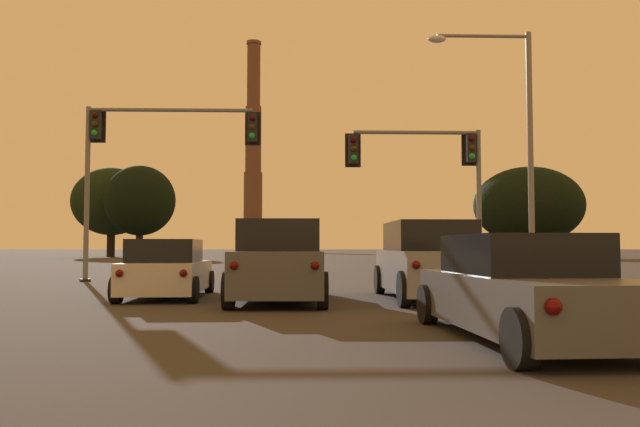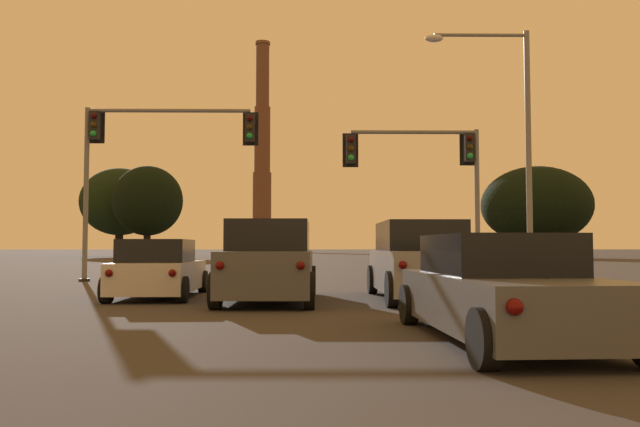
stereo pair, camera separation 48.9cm
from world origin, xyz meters
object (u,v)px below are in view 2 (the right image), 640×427
suv_right_lane_front (420,262)px  smokestack (262,169)px  hatchback_left_lane_front (159,271)px  traffic_light_overhead_left (144,147)px  street_lamp (511,126)px  traffic_light_overhead_right (431,165)px  suv_center_lane_front (270,262)px  sedan_right_lane_second (501,291)px

suv_right_lane_front → smokestack: (-15.22, 141.85, 20.08)m
hatchback_left_lane_front → traffic_light_overhead_left: bearing=106.3°
traffic_light_overhead_left → street_lamp: size_ratio=0.73×
traffic_light_overhead_left → smokestack: smokestack is taller
traffic_light_overhead_right → smokestack: 136.39m
suv_center_lane_front → street_lamp: size_ratio=0.56×
smokestack → sedan_right_lane_second: bearing=-84.2°
traffic_light_overhead_left → hatchback_left_lane_front: bearing=-71.7°
suv_right_lane_front → traffic_light_overhead_right: size_ratio=0.89×
sedan_right_lane_second → traffic_light_overhead_right: size_ratio=0.86×
traffic_light_overhead_left → smokestack: (-6.45, 133.91, 16.07)m
traffic_light_overhead_right → street_lamp: 3.06m
suv_right_lane_front → hatchback_left_lane_front: 6.40m
traffic_light_overhead_left → street_lamp: street_lamp is taller
hatchback_left_lane_front → smokestack: size_ratio=0.08×
hatchback_left_lane_front → traffic_light_overhead_right: 11.24m
suv_center_lane_front → street_lamp: (7.91, 6.86, 4.54)m
hatchback_left_lane_front → traffic_light_overhead_right: (8.13, 6.91, 3.55)m
hatchback_left_lane_front → traffic_light_overhead_right: size_ratio=0.75×
traffic_light_overhead_right → street_lamp: size_ratio=0.63×
traffic_light_overhead_right → smokestack: (-16.99, 134.28, 16.76)m
hatchback_left_lane_front → traffic_light_overhead_left: size_ratio=0.64×
suv_center_lane_front → sedan_right_lane_second: bearing=-59.6°
traffic_light_overhead_left → suv_right_lane_front: bearing=-42.2°
hatchback_left_lane_front → traffic_light_overhead_right: bearing=38.3°
suv_center_lane_front → traffic_light_overhead_left: (-5.22, 8.30, 4.01)m
sedan_right_lane_second → traffic_light_overhead_left: (-8.74, 14.44, 4.24)m
suv_center_lane_front → traffic_light_overhead_left: bearing=122.8°
suv_center_lane_front → suv_right_lane_front: (3.55, 0.36, 0.00)m
sedan_right_lane_second → smokestack: 150.51m
suv_center_lane_front → suv_right_lane_front: size_ratio=1.00×
suv_right_lane_front → hatchback_left_lane_front: size_ratio=1.18×
suv_right_lane_front → traffic_light_overhead_right: bearing=76.4°
sedan_right_lane_second → traffic_light_overhead_left: size_ratio=0.74×
traffic_light_overhead_left → street_lamp: bearing=-6.3°
suv_right_lane_front → traffic_light_overhead_left: size_ratio=0.76×
smokestack → traffic_light_overhead_left: bearing=-87.2°
traffic_light_overhead_left → traffic_light_overhead_right: bearing=-2.0°
sedan_right_lane_second → traffic_light_overhead_left: bearing=118.4°
sedan_right_lane_second → street_lamp: bearing=68.6°
hatchback_left_lane_front → smokestack: smokestack is taller
street_lamp → hatchback_left_lane_front: bearing=-151.4°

